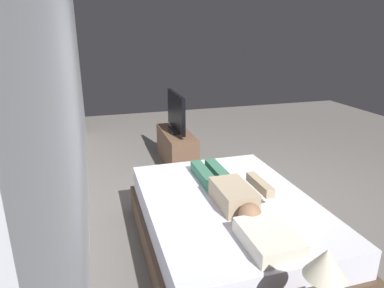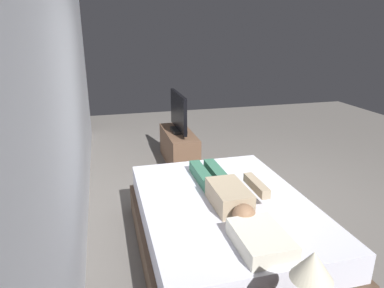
# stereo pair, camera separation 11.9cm
# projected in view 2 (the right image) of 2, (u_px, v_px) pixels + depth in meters

# --- Properties ---
(ground_plane) EXTENTS (10.00, 10.00, 0.00)m
(ground_plane) POSITION_uv_depth(u_px,v_px,m) (245.00, 205.00, 4.09)
(ground_plane) COLOR slate
(back_wall) EXTENTS (6.40, 0.10, 2.80)m
(back_wall) POSITION_uv_depth(u_px,v_px,m) (71.00, 88.00, 3.56)
(back_wall) COLOR silver
(back_wall) RESTS_ON ground
(bed) EXTENTS (2.07, 1.52, 0.54)m
(bed) POSITION_uv_depth(u_px,v_px,m) (224.00, 227.00, 3.15)
(bed) COLOR brown
(bed) RESTS_ON ground
(pillow) EXTENTS (0.48, 0.34, 0.12)m
(pillow) POSITION_uv_depth(u_px,v_px,m) (261.00, 240.00, 2.39)
(pillow) COLOR silver
(pillow) RESTS_ON bed
(person) EXTENTS (1.26, 0.46, 0.18)m
(person) POSITION_uv_depth(u_px,v_px,m) (225.00, 190.00, 3.07)
(person) COLOR tan
(person) RESTS_ON bed
(remote) EXTENTS (0.15, 0.04, 0.02)m
(remote) POSITION_uv_depth(u_px,v_px,m) (259.00, 186.00, 3.33)
(remote) COLOR black
(remote) RESTS_ON bed
(tv_stand) EXTENTS (1.10, 0.40, 0.50)m
(tv_stand) POSITION_uv_depth(u_px,v_px,m) (179.00, 147.00, 5.30)
(tv_stand) COLOR brown
(tv_stand) RESTS_ON ground
(tv) EXTENTS (0.88, 0.20, 0.59)m
(tv) POSITION_uv_depth(u_px,v_px,m) (178.00, 113.00, 5.13)
(tv) COLOR black
(tv) RESTS_ON tv_stand
(lamp) EXTENTS (0.22, 0.22, 0.42)m
(lamp) POSITION_uv_depth(u_px,v_px,m) (313.00, 267.00, 1.74)
(lamp) COLOR #59595B
(lamp) RESTS_ON nightstand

